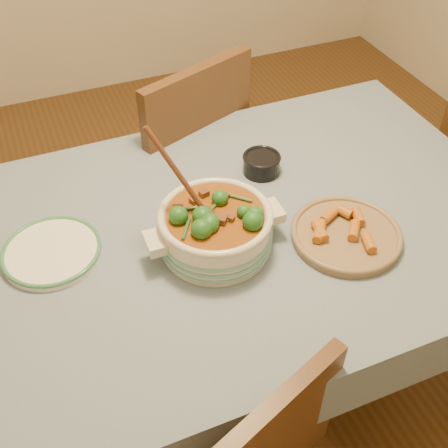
% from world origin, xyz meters
% --- Properties ---
extents(floor, '(4.50, 4.50, 0.00)m').
position_xyz_m(floor, '(0.00, 0.00, 0.00)').
color(floor, '#4E2F16').
rests_on(floor, ground).
extents(dining_table, '(1.68, 1.08, 0.76)m').
position_xyz_m(dining_table, '(0.00, 0.00, 0.66)').
color(dining_table, brown).
rests_on(dining_table, floor).
extents(stew_casserole, '(0.38, 0.30, 0.36)m').
position_xyz_m(stew_casserole, '(-0.08, -0.06, 0.83)').
color(stew_casserole, beige).
rests_on(stew_casserole, dining_table).
extents(white_plate, '(0.32, 0.32, 0.02)m').
position_xyz_m(white_plate, '(-0.49, 0.07, 0.77)').
color(white_plate, white).
rests_on(white_plate, dining_table).
extents(condiment_bowl, '(0.13, 0.13, 0.06)m').
position_xyz_m(condiment_bowl, '(0.18, 0.19, 0.79)').
color(condiment_bowl, black).
rests_on(condiment_bowl, dining_table).
extents(fried_plate, '(0.32, 0.32, 0.05)m').
position_xyz_m(fried_plate, '(0.27, -0.17, 0.78)').
color(fried_plate, olive).
rests_on(fried_plate, dining_table).
extents(chair_far, '(0.58, 0.58, 0.97)m').
position_xyz_m(chair_far, '(0.05, 0.61, 0.55)').
color(chair_far, '#543219').
rests_on(chair_far, floor).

